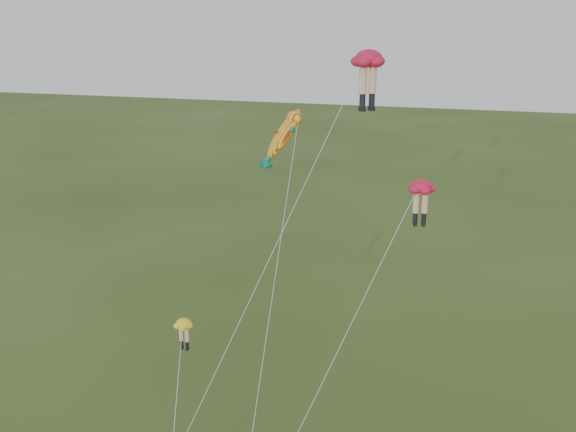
# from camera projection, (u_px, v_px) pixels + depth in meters

# --- Properties ---
(legs_kite_red_high) EXTENTS (9.07, 12.57, 20.97)m
(legs_kite_red_high) POSITION_uv_depth(u_px,v_px,m) (366.00, 67.00, 31.11)
(legs_kite_red_high) COLOR red
(legs_kite_red_high) RESTS_ON ground
(legs_kite_red_mid) EXTENTS (6.93, 9.86, 14.98)m
(legs_kite_red_mid) POSITION_uv_depth(u_px,v_px,m) (418.00, 196.00, 30.90)
(legs_kite_red_mid) COLOR red
(legs_kite_red_mid) RESTS_ON ground
(legs_kite_yellow) EXTENTS (1.25, 4.69, 8.50)m
(legs_kite_yellow) POSITION_uv_depth(u_px,v_px,m) (183.00, 334.00, 30.98)
(legs_kite_yellow) COLOR yellow
(legs_kite_yellow) RESTS_ON ground
(fish_kite) EXTENTS (2.88, 13.74, 17.87)m
(fish_kite) POSITION_uv_depth(u_px,v_px,m) (284.00, 136.00, 35.18)
(fish_kite) COLOR yellow
(fish_kite) RESTS_ON ground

